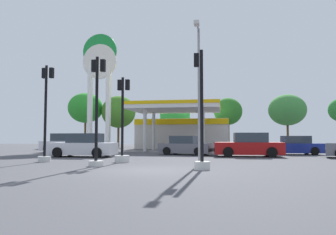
{
  "coord_description": "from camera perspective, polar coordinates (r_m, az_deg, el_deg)",
  "views": [
    {
      "loc": [
        2.91,
        -12.78,
        1.34
      ],
      "look_at": [
        -1.44,
        12.48,
        2.91
      ],
      "focal_mm": 34.3,
      "sensor_mm": 36.0,
      "label": 1
    }
  ],
  "objects": [
    {
      "name": "ground_plane",
      "position": [
        13.17,
        -3.08,
        -9.33
      ],
      "size": [
        90.0,
        90.0,
        0.0
      ],
      "primitive_type": "plane",
      "color": "#47474C",
      "rests_on": "ground"
    },
    {
      "name": "station_pole_sign",
      "position": [
        35.81,
        -12.08,
        7.23
      ],
      "size": [
        3.8,
        0.56,
        12.58
      ],
      "color": "white",
      "rests_on": "ground"
    },
    {
      "name": "car_1",
      "position": [
        24.4,
        3.21,
        -5.11
      ],
      "size": [
        4.29,
        2.65,
        1.43
      ],
      "color": "black",
      "rests_on": "ground"
    },
    {
      "name": "car_0",
      "position": [
        22.67,
        -14.8,
        -4.95
      ],
      "size": [
        4.46,
        2.08,
        1.59
      ],
      "color": "black",
      "rests_on": "ground"
    },
    {
      "name": "traffic_signal_3",
      "position": [
        17.36,
        -8.09,
        -3.29
      ],
      "size": [
        0.8,
        0.8,
        4.56
      ],
      "color": "silver",
      "rests_on": "ground"
    },
    {
      "name": "car_3",
      "position": [
        26.47,
        21.51,
        -4.75
      ],
      "size": [
        4.17,
        2.21,
        1.43
      ],
      "color": "black",
      "rests_on": "ground"
    },
    {
      "name": "car_2",
      "position": [
        22.82,
        14.1,
        -4.9
      ],
      "size": [
        4.65,
        2.26,
        1.64
      ],
      "color": "black",
      "rests_on": "ground"
    },
    {
      "name": "gas_station",
      "position": [
        37.37,
        2.72,
        -2.42
      ],
      "size": [
        10.37,
        14.27,
        4.57
      ],
      "color": "beige",
      "rests_on": "ground"
    },
    {
      "name": "tree_1",
      "position": [
        42.63,
        -8.78,
        0.98
      ],
      "size": [
        4.45,
        4.45,
        6.75
      ],
      "color": "brown",
      "rests_on": "ground"
    },
    {
      "name": "traffic_signal_1",
      "position": [
        13.43,
        5.93,
        -2.61
      ],
      "size": [
        0.67,
        0.69,
        5.01
      ],
      "color": "silver",
      "rests_on": "ground"
    },
    {
      "name": "tree_2",
      "position": [
        41.3,
        1.24,
        0.35
      ],
      "size": [
        3.87,
        3.87,
        6.16
      ],
      "color": "brown",
      "rests_on": "ground"
    },
    {
      "name": "car_5",
      "position": [
        29.5,
        -17.33,
        -4.49
      ],
      "size": [
        4.73,
        2.33,
        1.66
      ],
      "color": "black",
      "rests_on": "ground"
    },
    {
      "name": "tree_4",
      "position": [
        40.26,
        20.43,
        1.26
      ],
      "size": [
        4.33,
        4.33,
        6.37
      ],
      "color": "brown",
      "rests_on": "ground"
    },
    {
      "name": "tree_0",
      "position": [
        44.01,
        -14.44,
        1.65
      ],
      "size": [
        4.56,
        4.56,
        7.2
      ],
      "color": "brown",
      "rests_on": "ground"
    },
    {
      "name": "tree_3",
      "position": [
        39.66,
        10.62,
        1.04
      ],
      "size": [
        3.41,
        3.41,
        6.1
      ],
      "color": "brown",
      "rests_on": "ground"
    },
    {
      "name": "traffic_signal_0",
      "position": [
        15.26,
        -12.53,
        -0.39
      ],
      "size": [
        0.67,
        0.69,
        5.09
      ],
      "color": "silver",
      "rests_on": "ground"
    },
    {
      "name": "corner_streetlamp",
      "position": [
        15.7,
        5.45,
        6.47
      ],
      "size": [
        0.24,
        1.48,
        6.71
      ],
      "color": "gray",
      "rests_on": "ground"
    },
    {
      "name": "traffic_signal_2",
      "position": [
        18.73,
        -20.92,
        -1.01
      ],
      "size": [
        0.67,
        0.69,
        5.27
      ],
      "color": "silver",
      "rests_on": "ground"
    }
  ]
}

